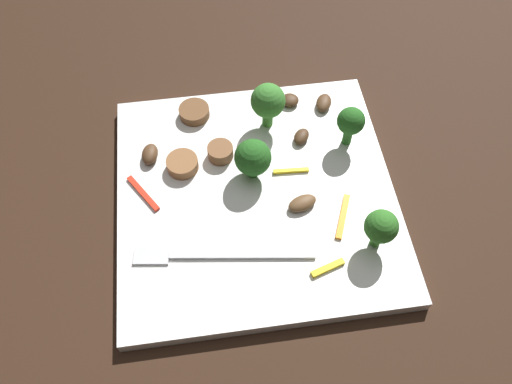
# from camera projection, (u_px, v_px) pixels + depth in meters

# --- Properties ---
(ground_plane) EXTENTS (1.40, 1.40, 0.00)m
(ground_plane) POSITION_uv_depth(u_px,v_px,m) (256.00, 199.00, 0.57)
(ground_plane) COLOR black
(plate) EXTENTS (0.29, 0.29, 0.01)m
(plate) POSITION_uv_depth(u_px,v_px,m) (256.00, 196.00, 0.57)
(plate) COLOR white
(plate) RESTS_ON ground_plane
(fork) EXTENTS (0.18, 0.04, 0.00)m
(fork) POSITION_uv_depth(u_px,v_px,m) (210.00, 256.00, 0.52)
(fork) COLOR silver
(fork) RESTS_ON plate
(broccoli_floret_0) EXTENTS (0.04, 0.04, 0.06)m
(broccoli_floret_0) POSITION_uv_depth(u_px,v_px,m) (268.00, 102.00, 0.58)
(broccoli_floret_0) COLOR #408630
(broccoli_floret_0) RESTS_ON plate
(broccoli_floret_1) EXTENTS (0.03, 0.03, 0.05)m
(broccoli_floret_1) POSITION_uv_depth(u_px,v_px,m) (381.00, 227.00, 0.50)
(broccoli_floret_1) COLOR #347525
(broccoli_floret_1) RESTS_ON plate
(broccoli_floret_2) EXTENTS (0.04, 0.04, 0.05)m
(broccoli_floret_2) POSITION_uv_depth(u_px,v_px,m) (249.00, 158.00, 0.55)
(broccoli_floret_2) COLOR #296420
(broccoli_floret_2) RESTS_ON plate
(broccoli_floret_3) EXTENTS (0.03, 0.03, 0.05)m
(broccoli_floret_3) POSITION_uv_depth(u_px,v_px,m) (351.00, 122.00, 0.57)
(broccoli_floret_3) COLOR #296420
(broccoli_floret_3) RESTS_ON plate
(sausage_slice_0) EXTENTS (0.05, 0.05, 0.01)m
(sausage_slice_0) POSITION_uv_depth(u_px,v_px,m) (194.00, 112.00, 0.61)
(sausage_slice_0) COLOR brown
(sausage_slice_0) RESTS_ON plate
(sausage_slice_1) EXTENTS (0.04, 0.04, 0.01)m
(sausage_slice_1) POSITION_uv_depth(u_px,v_px,m) (182.00, 164.00, 0.57)
(sausage_slice_1) COLOR brown
(sausage_slice_1) RESTS_ON plate
(sausage_slice_2) EXTENTS (0.03, 0.03, 0.02)m
(sausage_slice_2) POSITION_uv_depth(u_px,v_px,m) (220.00, 152.00, 0.58)
(sausage_slice_2) COLOR brown
(sausage_slice_2) RESTS_ON plate
(mushroom_0) EXTENTS (0.03, 0.03, 0.01)m
(mushroom_0) POSITION_uv_depth(u_px,v_px,m) (301.00, 136.00, 0.59)
(mushroom_0) COLOR #422B19
(mushroom_0) RESTS_ON plate
(mushroom_1) EXTENTS (0.03, 0.03, 0.01)m
(mushroom_1) POSITION_uv_depth(u_px,v_px,m) (324.00, 103.00, 0.62)
(mushroom_1) COLOR #4C331E
(mushroom_1) RESTS_ON plate
(mushroom_2) EXTENTS (0.04, 0.03, 0.01)m
(mushroom_2) POSITION_uv_depth(u_px,v_px,m) (302.00, 203.00, 0.55)
(mushroom_2) COLOR brown
(mushroom_2) RESTS_ON plate
(mushroom_3) EXTENTS (0.02, 0.03, 0.01)m
(mushroom_3) POSITION_uv_depth(u_px,v_px,m) (150.00, 154.00, 0.58)
(mushroom_3) COLOR #4C331E
(mushroom_3) RESTS_ON plate
(mushroom_4) EXTENTS (0.03, 0.02, 0.01)m
(mushroom_4) POSITION_uv_depth(u_px,v_px,m) (290.00, 100.00, 0.62)
(mushroom_4) COLOR #422B19
(mushroom_4) RESTS_ON plate
(pepper_strip_0) EXTENTS (0.03, 0.05, 0.00)m
(pepper_strip_0) POSITION_uv_depth(u_px,v_px,m) (143.00, 193.00, 0.56)
(pepper_strip_0) COLOR red
(pepper_strip_0) RESTS_ON plate
(pepper_strip_1) EXTENTS (0.03, 0.05, 0.00)m
(pepper_strip_1) POSITION_uv_depth(u_px,v_px,m) (343.00, 216.00, 0.54)
(pepper_strip_1) COLOR orange
(pepper_strip_1) RESTS_ON plate
(pepper_strip_2) EXTENTS (0.04, 0.01, 0.00)m
(pepper_strip_2) POSITION_uv_depth(u_px,v_px,m) (291.00, 171.00, 0.57)
(pepper_strip_2) COLOR yellow
(pepper_strip_2) RESTS_ON plate
(pepper_strip_3) EXTENTS (0.04, 0.02, 0.00)m
(pepper_strip_3) POSITION_uv_depth(u_px,v_px,m) (328.00, 268.00, 0.51)
(pepper_strip_3) COLOR yellow
(pepper_strip_3) RESTS_ON plate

